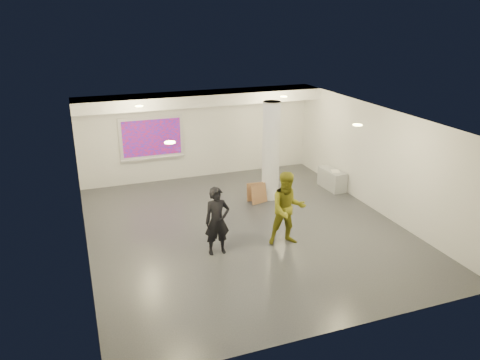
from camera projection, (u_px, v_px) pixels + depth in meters
name	position (u px, v px, depth m)	size (l,w,h in m)	color
floor	(245.00, 229.00, 12.43)	(8.00, 9.00, 0.01)	#33353B
ceiling	(246.00, 118.00, 11.41)	(8.00, 9.00, 0.01)	white
wall_back	(199.00, 134.00, 15.89)	(8.00, 0.01, 3.00)	silver
wall_front	(339.00, 259.00, 7.95)	(8.00, 0.01, 3.00)	silver
wall_left	(81.00, 196.00, 10.62)	(0.01, 9.00, 3.00)	silver
wall_right	(377.00, 160.00, 13.21)	(0.01, 9.00, 3.00)	silver
soffit_band	(202.00, 98.00, 14.95)	(8.00, 1.10, 0.36)	white
downlight_nw	(139.00, 106.00, 12.91)	(0.22, 0.22, 0.02)	#F5EE7E
downlight_ne	(284.00, 97.00, 14.33)	(0.22, 0.22, 0.02)	#F5EE7E
downlight_sw	(170.00, 142.00, 9.38)	(0.22, 0.22, 0.02)	#F5EE7E
downlight_se	(358.00, 125.00, 10.80)	(0.22, 0.22, 0.02)	#F5EE7E
column	(271.00, 151.00, 13.99)	(0.52, 0.52, 3.00)	white
projection_screen	(152.00, 138.00, 15.32)	(2.10, 0.13, 1.42)	silver
credenza	(332.00, 179.00, 15.17)	(0.45, 1.08, 0.63)	#999C9E
papers_stack	(335.00, 171.00, 14.91)	(0.25, 0.32, 0.02)	white
cardboard_back	(255.00, 192.00, 14.21)	(0.52, 0.05, 0.57)	#956741
cardboard_front	(259.00, 194.00, 14.02)	(0.53, 0.05, 0.59)	#956741
woman	(217.00, 221.00, 10.94)	(0.61, 0.40, 1.66)	black
man	(288.00, 209.00, 11.37)	(0.91, 0.71, 1.86)	olive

